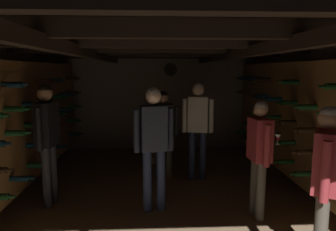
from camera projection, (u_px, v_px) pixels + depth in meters
The scene contains 10 objects.
ground_plane at pixel (164, 203), 4.46m from camera, with size 8.40×8.40×0.00m, color #8C7051.
room_shell at pixel (163, 104), 4.52m from camera, with size 4.72×6.52×2.41m.
wine_crate_stack at pixel (157, 144), 6.15m from camera, with size 0.52×0.35×0.90m.
display_bottle at pixel (159, 115), 6.06m from camera, with size 0.08×0.08×0.35m.
person_host_center at pixel (154, 137), 4.09m from camera, with size 0.53×0.27×1.70m.
person_guest_mid_left at pixel (47, 133), 4.27m from camera, with size 0.33×0.53×1.73m.
person_guest_near_right at pixel (325, 175), 2.83m from camera, with size 0.36×0.48×1.61m.
person_guest_mid_right at pixel (259, 149), 3.93m from camera, with size 0.34×0.54×1.54m.
person_guest_far_right at pixel (198, 121), 5.32m from camera, with size 0.53×0.33×1.71m.
person_guest_rear_center at pixel (163, 126), 5.42m from camera, with size 0.54×0.33×1.56m.
Camera 1 is at (-0.15, -4.22, 1.93)m, focal length 32.65 mm.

